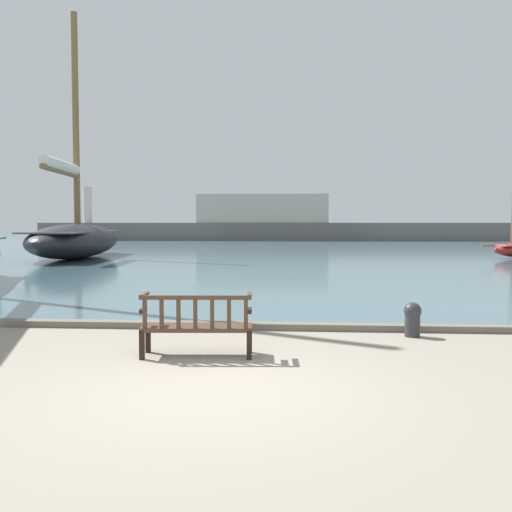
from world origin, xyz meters
The scene contains 7 objects.
ground_plane centered at (0.00, 0.00, 0.00)m, with size 160.00×160.00×0.00m, color gray.
harbor_water centered at (0.00, 44.00, 0.04)m, with size 100.00×80.00×0.08m, color #476670.
quay_edge_kerb centered at (0.00, 3.85, 0.06)m, with size 40.00×0.30×0.12m, color #675F54.
park_bench centered at (-0.51, 1.63, 0.47)m, with size 1.63×0.62×0.92m.
sailboat_far_port centered at (-11.00, 23.47, 1.21)m, with size 4.56×12.02×13.16m.
mooring_bollard centered at (2.92, 3.36, 0.33)m, with size 0.30×0.30×0.59m.
far_breakwater centered at (-0.97, 56.49, 1.69)m, with size 56.17×2.40×6.08m.
Camera 1 is at (0.95, -6.50, 1.93)m, focal length 40.00 mm.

